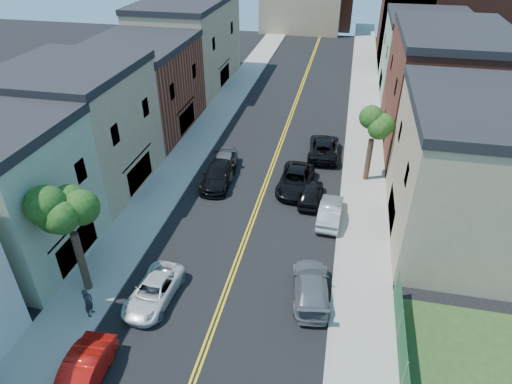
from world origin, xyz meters
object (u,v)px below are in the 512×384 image
Objects in this scene: white_pickup at (154,291)px; grey_car_left at (224,164)px; red_sedan at (81,377)px; pedestrian_left at (88,302)px; grey_car_right at (311,286)px; black_car_left at (218,174)px; silver_car_right at (330,212)px; black_car_right at (311,193)px; dark_car_right_far at (324,147)px; black_suv_lane at (295,180)px.

white_pickup is 0.97× the size of grey_car_left.
pedestrian_left is at bearing 111.18° from red_sedan.
grey_car_right is at bearing -72.52° from pedestrian_left.
black_car_left is 9.78m from silver_car_right.
black_car_left is 13.93m from grey_car_right.
black_car_left is (0.00, 13.07, 0.14)m from white_pickup.
pedestrian_left is at bearing 54.28° from black_car_right.
grey_car_left is at bearing 93.79° from white_pickup.
grey_car_right is (8.63, 2.13, 0.08)m from white_pickup.
pedestrian_left is at bearing 11.27° from grey_car_right.
grey_car_left is 1.76m from black_car_left.
red_sedan is at bearing -156.69° from pedestrian_left.
black_car_left is at bearing -59.49° from grey_car_right.
red_sedan is 1.05× the size of silver_car_right.
silver_car_right is at bearing -47.72° from pedestrian_left.
red_sedan is 27.03m from dark_car_right_far.
grey_car_left is 10.50m from silver_car_right.
dark_car_right_far is 3.22× the size of pedestrian_left.
red_sedan is at bearing 59.29° from silver_car_right.
silver_car_right is (9.20, 9.77, 0.08)m from white_pickup.
pedestrian_left is (-10.50, -13.80, 0.33)m from black_car_right.
pedestrian_left is (-11.53, -3.97, 0.30)m from grey_car_right.
grey_car_right reaches higher than silver_car_right.
white_pickup is 13.07m from black_car_left.
black_car_right is at bearing -51.10° from silver_car_right.
black_car_right is at bearing -91.78° from grey_car_right.
black_suv_lane is 17.87m from pedestrian_left.
black_car_left is 1.22× the size of silver_car_right.
white_pickup is 21.22m from dark_car_right_far.
grey_car_left is 0.88× the size of black_suv_lane.
red_sedan is 20.65m from black_suv_lane.
black_car_left is at bearing -173.79° from black_suv_lane.
grey_car_left reaches higher than silver_car_right.
grey_car_left is 9.31m from dark_car_right_far.
red_sedan is 20.66m from grey_car_left.
pedestrian_left is at bearing -104.16° from black_car_left.
black_suv_lane is at bearing 69.11° from white_pickup.
silver_car_right is at bearing 127.77° from black_car_right.
dark_car_right_far is at bearing -95.55° from grey_car_right.
black_car_right is (-1.03, 9.83, -0.03)m from grey_car_right.
dark_car_right_far is at bearing 66.84° from red_sedan.
grey_car_left is 15.35m from grey_car_right.
black_car_right is 7.73m from dark_car_right_far.
white_pickup is (1.06, 5.80, -0.12)m from red_sedan.
pedestrian_left is (-9.12, -15.36, 0.27)m from black_suv_lane.
white_pickup is 0.82× the size of dark_car_right_far.
dark_car_right_far is at bearing 25.82° from grey_car_left.
pedestrian_left is (-12.10, -11.61, 0.30)m from silver_car_right.
dark_car_right_far reaches higher than silver_car_right.
white_pickup is 14.83m from grey_car_left.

